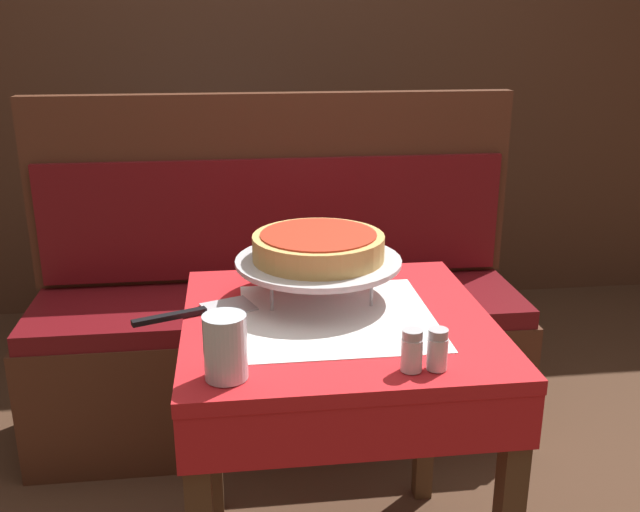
% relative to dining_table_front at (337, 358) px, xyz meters
% --- Properties ---
extents(dining_table_front, '(0.69, 0.69, 0.73)m').
position_rel_dining_table_front_xyz_m(dining_table_front, '(0.00, 0.00, 0.00)').
color(dining_table_front, red).
rests_on(dining_table_front, ground_plane).
extents(dining_table_rear, '(0.67, 0.67, 0.74)m').
position_rel_dining_table_front_xyz_m(dining_table_rear, '(-0.33, 1.49, 0.00)').
color(dining_table_rear, '#194799').
rests_on(dining_table_rear, ground_plane).
extents(booth_bench, '(1.63, 0.47, 1.13)m').
position_rel_dining_table_front_xyz_m(booth_bench, '(-0.08, 0.76, -0.29)').
color(booth_bench, '#4C2819').
rests_on(booth_bench, ground_plane).
extents(back_wall_panel, '(6.00, 0.04, 2.40)m').
position_rel_dining_table_front_xyz_m(back_wall_panel, '(0.00, 1.93, 0.57)').
color(back_wall_panel, '#4C2D1E').
rests_on(back_wall_panel, ground_plane).
extents(pizza_pan_stand, '(0.39, 0.39, 0.10)m').
position_rel_dining_table_front_xyz_m(pizza_pan_stand, '(-0.03, 0.12, 0.19)').
color(pizza_pan_stand, '#ADADB2').
rests_on(pizza_pan_stand, dining_table_front).
extents(deep_dish_pizza, '(0.31, 0.31, 0.06)m').
position_rel_dining_table_front_xyz_m(deep_dish_pizza, '(-0.03, 0.12, 0.23)').
color(deep_dish_pizza, tan).
rests_on(deep_dish_pizza, pizza_pan_stand).
extents(pizza_server, '(0.28, 0.15, 0.01)m').
position_rel_dining_table_front_xyz_m(pizza_server, '(-0.31, 0.05, 0.11)').
color(pizza_server, '#BCBCC1').
rests_on(pizza_server, dining_table_front).
extents(water_glass_near, '(0.08, 0.08, 0.12)m').
position_rel_dining_table_front_xyz_m(water_glass_near, '(-0.25, -0.26, 0.17)').
color(water_glass_near, silver).
rests_on(water_glass_near, dining_table_front).
extents(salt_shaker, '(0.04, 0.04, 0.08)m').
position_rel_dining_table_front_xyz_m(salt_shaker, '(0.10, -0.27, 0.14)').
color(salt_shaker, silver).
rests_on(salt_shaker, dining_table_front).
extents(pepper_shaker, '(0.04, 0.04, 0.08)m').
position_rel_dining_table_front_xyz_m(pepper_shaker, '(0.15, -0.27, 0.14)').
color(pepper_shaker, silver).
rests_on(pepper_shaker, dining_table_front).
extents(condiment_caddy, '(0.12, 0.12, 0.16)m').
position_rel_dining_table_front_xyz_m(condiment_caddy, '(-0.36, 1.39, 0.15)').
color(condiment_caddy, black).
rests_on(condiment_caddy, dining_table_rear).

